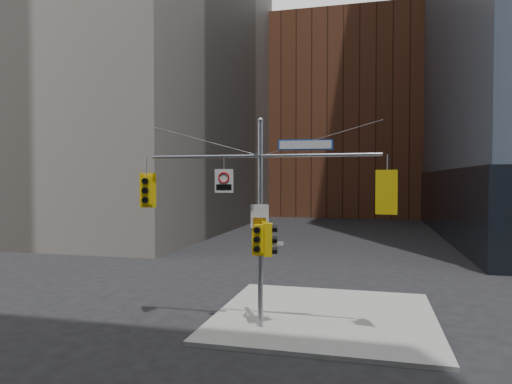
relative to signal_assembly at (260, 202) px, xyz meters
The scene contains 13 objects.
ground 4.85m from the signal_assembly, 90.00° to the right, with size 160.00×160.00×0.00m, color black.
sidewalk_corner 5.18m from the signal_assembly, 45.10° to the left, with size 8.00×8.00×0.15m, color gray.
brick_midrise 56.82m from the signal_assembly, 90.00° to the left, with size 26.00×20.00×28.00m, color brown.
signal_assembly is the anchor object (origin of this frame).
traffic_light_west_arm 4.28m from the signal_assembly, behind, with size 0.60×0.55×1.27m.
traffic_light_east_arm 4.16m from the signal_assembly, ahead, with size 0.67×0.58×1.41m.
traffic_light_pole_side 1.31m from the signal_assembly, ahead, with size 0.47×0.40×1.12m.
traffic_light_pole_front 1.24m from the signal_assembly, 89.93° to the right, with size 0.57×0.46×1.19m.
street_sign_blade 2.47m from the signal_assembly, ahead, with size 1.82×0.17×0.35m.
regulatory_sign_arm 1.51m from the signal_assembly, behind, with size 0.65×0.11×0.82m.
regulatory_sign_pole 0.50m from the signal_assembly, 90.00° to the right, with size 0.62×0.09×0.80m.
street_blade_ew 1.46m from the signal_assembly, ahead, with size 0.68×0.10×0.14m.
street_blade_ns 1.75m from the signal_assembly, 90.00° to the left, with size 0.05×0.74×0.15m.
Camera 1 is at (3.66, -13.07, 5.22)m, focal length 32.00 mm.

